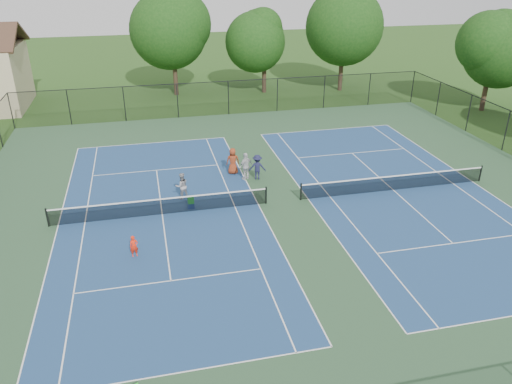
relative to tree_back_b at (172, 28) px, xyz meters
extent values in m
plane|color=#234716|center=(4.00, -26.00, -6.60)|extent=(140.00, 140.00, 0.00)
cube|color=#2C4F34|center=(4.00, -26.00, -6.59)|extent=(36.00, 36.00, 0.01)
cube|color=navy|center=(-3.00, -26.00, -6.59)|extent=(10.97, 23.77, 0.00)
cube|color=white|center=(-3.00, -14.12, -6.58)|extent=(10.97, 0.06, 0.00)
cube|color=white|center=(-3.00, -37.89, -6.58)|extent=(10.97, 0.06, 0.00)
cube|color=white|center=(-8.48, -26.00, -6.58)|extent=(0.06, 23.77, 0.00)
cube|color=white|center=(2.49, -26.00, -6.58)|extent=(0.06, 23.77, 0.00)
cube|color=white|center=(-7.12, -26.00, -6.58)|extent=(0.06, 23.77, 0.00)
cube|color=white|center=(1.12, -26.00, -6.58)|extent=(0.06, 23.77, 0.00)
cube|color=white|center=(-3.00, -19.60, -6.58)|extent=(8.23, 0.06, 0.00)
cube|color=white|center=(-3.00, -32.40, -6.58)|extent=(8.23, 0.06, 0.00)
cube|color=white|center=(-3.00, -26.00, -6.58)|extent=(0.06, 12.80, 0.00)
cylinder|color=black|center=(-8.95, -26.00, -6.06)|extent=(0.10, 0.10, 1.07)
cylinder|color=black|center=(2.95, -26.00, -6.06)|extent=(0.10, 0.10, 1.07)
cube|color=black|center=(-3.00, -26.00, -6.13)|extent=(11.90, 0.01, 0.90)
cube|color=white|center=(-3.00, -26.00, -5.65)|extent=(11.90, 0.04, 0.07)
cube|color=navy|center=(11.00, -26.00, -6.59)|extent=(10.97, 23.77, 0.00)
cube|color=white|center=(11.00, -14.12, -6.58)|extent=(10.97, 0.06, 0.00)
cube|color=white|center=(5.51, -26.00, -6.58)|extent=(0.06, 23.77, 0.00)
cube|color=white|center=(16.48, -26.00, -6.58)|extent=(0.06, 23.77, 0.00)
cube|color=white|center=(6.88, -26.00, -6.58)|extent=(0.06, 23.77, 0.00)
cube|color=white|center=(15.12, -26.00, -6.58)|extent=(0.06, 23.77, 0.00)
cube|color=white|center=(11.00, -19.60, -6.58)|extent=(8.23, 0.06, 0.00)
cube|color=white|center=(11.00, -32.40, -6.58)|extent=(8.23, 0.06, 0.00)
cube|color=white|center=(11.00, -26.00, -6.58)|extent=(0.06, 12.80, 0.00)
cylinder|color=black|center=(5.05, -26.00, -6.06)|extent=(0.10, 0.10, 1.07)
cylinder|color=black|center=(16.95, -26.00, -6.06)|extent=(0.10, 0.10, 1.07)
cube|color=black|center=(11.00, -26.00, -6.13)|extent=(11.90, 0.01, 0.90)
cube|color=white|center=(11.00, -26.00, -5.65)|extent=(11.90, 0.04, 0.07)
cylinder|color=black|center=(-14.00, -8.00, -5.10)|extent=(0.08, 0.08, 3.00)
cylinder|color=black|center=(-9.50, -8.00, -5.10)|extent=(0.08, 0.08, 3.00)
cylinder|color=black|center=(-5.00, -8.00, -5.10)|extent=(0.08, 0.08, 3.00)
cylinder|color=black|center=(-0.50, -8.00, -5.10)|extent=(0.08, 0.08, 3.00)
cylinder|color=black|center=(4.00, -8.00, -5.10)|extent=(0.08, 0.08, 3.00)
cylinder|color=black|center=(8.50, -8.00, -5.10)|extent=(0.08, 0.08, 3.00)
cylinder|color=black|center=(13.00, -8.00, -5.10)|extent=(0.08, 0.08, 3.00)
cylinder|color=black|center=(17.50, -8.00, -5.10)|extent=(0.08, 0.08, 3.00)
cylinder|color=black|center=(22.00, -8.00, -5.10)|extent=(0.08, 0.08, 3.00)
cylinder|color=black|center=(22.00, -21.50, -5.10)|extent=(0.08, 0.08, 3.00)
cylinder|color=black|center=(22.00, -17.00, -5.10)|extent=(0.08, 0.08, 3.00)
cylinder|color=black|center=(22.00, -12.50, -5.10)|extent=(0.08, 0.08, 3.00)
cube|color=black|center=(4.00, -8.00, -5.10)|extent=(36.00, 0.01, 3.00)
cube|color=black|center=(4.00, -8.00, -3.60)|extent=(36.00, 0.05, 0.05)
cylinder|color=#2D2116|center=(0.00, 0.00, -4.53)|extent=(0.44, 0.44, 4.14)
sphere|color=#123A10|center=(0.00, 0.00, -0.37)|extent=(7.60, 7.60, 7.60)
sphere|color=#123A10|center=(0.00, 0.00, 0.26)|extent=(6.23, 6.23, 6.23)
sphere|color=#123A10|center=(0.00, 0.00, 0.88)|extent=(4.86, 4.86, 4.86)
cylinder|color=#2D2116|center=(9.00, -1.00, -4.89)|extent=(0.44, 0.44, 3.42)
sphere|color=#123A10|center=(9.00, -1.00, -1.53)|extent=(6.00, 6.00, 6.00)
sphere|color=#123A10|center=(9.00, -1.00, -0.82)|extent=(4.92, 4.92, 4.92)
sphere|color=#123A10|center=(9.00, -1.00, -0.12)|extent=(3.84, 3.84, 3.84)
cylinder|color=#2D2116|center=(17.00, -2.00, -4.44)|extent=(0.44, 0.44, 4.32)
sphere|color=#123A10|center=(17.00, -2.00, -0.13)|extent=(7.80, 7.80, 7.80)
sphere|color=#123A10|center=(17.00, -2.00, 0.48)|extent=(6.40, 6.40, 6.40)
sphere|color=#123A10|center=(17.00, -2.00, 1.10)|extent=(4.99, 4.99, 4.99)
cylinder|color=#2D2116|center=(27.00, -12.00, -4.80)|extent=(0.44, 0.44, 3.60)
sphere|color=#123A10|center=(27.00, -12.00, -1.18)|extent=(6.60, 6.60, 6.60)
sphere|color=#123A10|center=(27.00, -12.00, -0.51)|extent=(5.41, 5.41, 5.41)
sphere|color=#123A10|center=(27.00, -12.00, 0.17)|extent=(4.22, 4.22, 4.22)
imported|color=#FF2A10|center=(-4.52, -29.98, -6.05)|extent=(0.44, 0.33, 1.09)
imported|color=#969699|center=(-1.70, -24.21, -5.79)|extent=(0.90, 0.77, 1.61)
imported|color=silver|center=(2.54, -22.36, -5.69)|extent=(1.13, 0.93, 1.81)
imported|color=#1B1D3C|center=(3.25, -22.49, -5.77)|extent=(1.19, 0.87, 1.66)
imported|color=maroon|center=(1.90, -21.24, -5.72)|extent=(0.91, 0.64, 1.75)
cube|color=navy|center=(-1.34, -25.60, -6.43)|extent=(0.40, 0.33, 0.33)
cube|color=green|center=(-1.34, -25.60, -6.08)|extent=(0.35, 0.29, 0.38)
camera|label=1|loc=(-3.42, -50.99, 6.52)|focal=35.00mm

